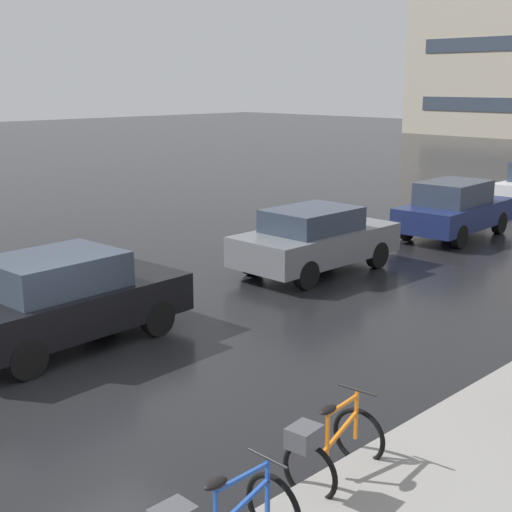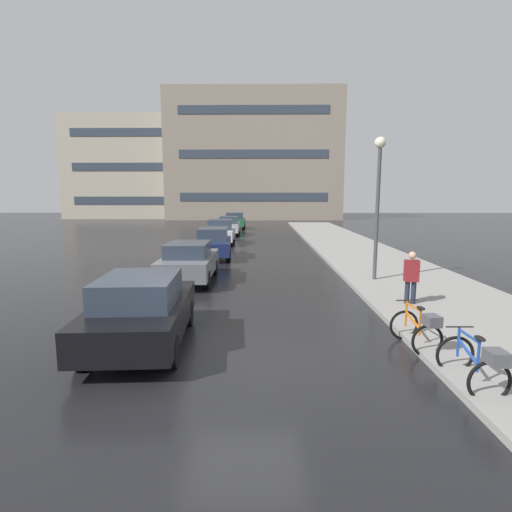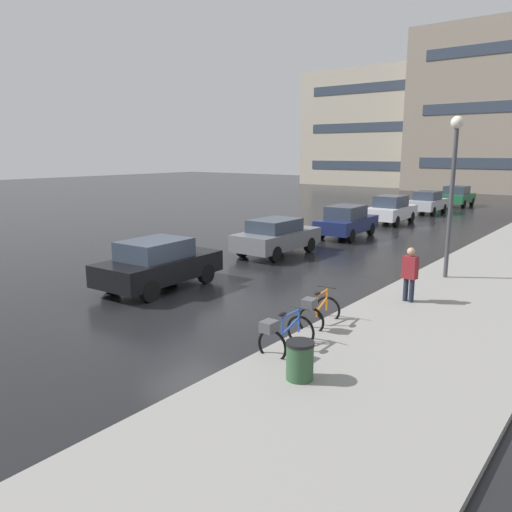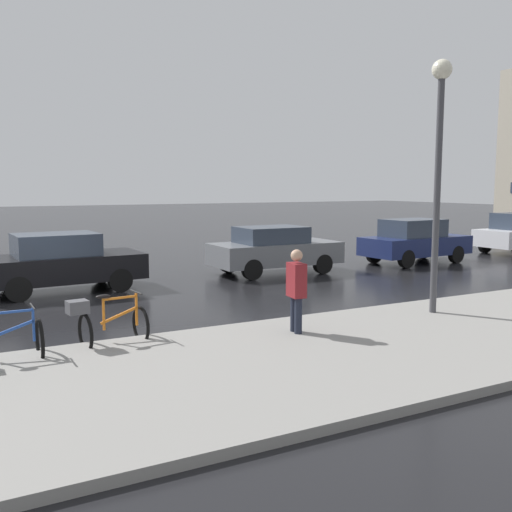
{
  "view_description": "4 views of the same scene",
  "coord_description": "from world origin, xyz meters",
  "px_view_note": "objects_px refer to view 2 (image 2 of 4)",
  "views": [
    {
      "loc": [
        8.18,
        -5.0,
        4.36
      ],
      "look_at": [
        -0.21,
        3.26,
        1.47
      ],
      "focal_mm": 50.0,
      "sensor_mm": 36.0,
      "label": 1
    },
    {
      "loc": [
        0.34,
        -7.73,
        3.29
      ],
      "look_at": [
        0.21,
        2.97,
        1.67
      ],
      "focal_mm": 28.0,
      "sensor_mm": 36.0,
      "label": 2
    },
    {
      "loc": [
        9.65,
        -9.56,
        4.28
      ],
      "look_at": [
        -0.17,
        3.08,
        0.93
      ],
      "focal_mm": 35.0,
      "sensor_mm": 36.0,
      "label": 3
    },
    {
      "loc": [
        13.51,
        -1.71,
        2.85
      ],
      "look_at": [
        1.44,
        4.67,
        1.15
      ],
      "focal_mm": 40.0,
      "sensor_mm": 36.0,
      "label": 4
    }
  ],
  "objects_px": {
    "car_green": "(235,221)",
    "streetlamp": "(378,187)",
    "car_white": "(220,232)",
    "car_navy": "(213,243)",
    "pedestrian": "(411,277)",
    "car_silver": "(229,226)",
    "car_black": "(141,310)",
    "bicycle_second": "(419,328)",
    "bicycle_nearest": "(476,363)",
    "car_grey": "(189,261)"
  },
  "relations": [
    {
      "from": "car_navy",
      "to": "pedestrian",
      "type": "xyz_separation_m",
      "value": [
        6.93,
        -9.44,
        0.14
      ]
    },
    {
      "from": "car_white",
      "to": "streetlamp",
      "type": "xyz_separation_m",
      "value": [
        7.1,
        -12.14,
        2.78
      ]
    },
    {
      "from": "car_grey",
      "to": "car_black",
      "type": "bearing_deg",
      "value": -88.86
    },
    {
      "from": "car_silver",
      "to": "car_green",
      "type": "height_order",
      "value": "car_green"
    },
    {
      "from": "car_navy",
      "to": "bicycle_second",
      "type": "bearing_deg",
      "value": -65.08
    },
    {
      "from": "car_grey",
      "to": "car_green",
      "type": "distance_m",
      "value": 24.65
    },
    {
      "from": "bicycle_nearest",
      "to": "car_black",
      "type": "xyz_separation_m",
      "value": [
        -6.27,
        2.06,
        0.3
      ]
    },
    {
      "from": "car_navy",
      "to": "car_silver",
      "type": "height_order",
      "value": "car_navy"
    },
    {
      "from": "car_navy",
      "to": "pedestrian",
      "type": "distance_m",
      "value": 11.71
    },
    {
      "from": "car_white",
      "to": "car_green",
      "type": "bearing_deg",
      "value": 89.22
    },
    {
      "from": "bicycle_second",
      "to": "pedestrian",
      "type": "relative_size",
      "value": 0.82
    },
    {
      "from": "car_black",
      "to": "bicycle_nearest",
      "type": "bearing_deg",
      "value": -18.22
    },
    {
      "from": "car_black",
      "to": "car_white",
      "type": "distance_m",
      "value": 18.66
    },
    {
      "from": "car_silver",
      "to": "car_green",
      "type": "distance_m",
      "value": 6.41
    },
    {
      "from": "car_black",
      "to": "pedestrian",
      "type": "xyz_separation_m",
      "value": [
        7.04,
        3.02,
        0.15
      ]
    },
    {
      "from": "car_black",
      "to": "car_green",
      "type": "bearing_deg",
      "value": 89.91
    },
    {
      "from": "bicycle_nearest",
      "to": "bicycle_second",
      "type": "height_order",
      "value": "bicycle_nearest"
    },
    {
      "from": "car_black",
      "to": "bicycle_second",
      "type": "bearing_deg",
      "value": -2.37
    },
    {
      "from": "car_grey",
      "to": "car_green",
      "type": "bearing_deg",
      "value": 89.58
    },
    {
      "from": "car_grey",
      "to": "car_green",
      "type": "relative_size",
      "value": 1.12
    },
    {
      "from": "car_white",
      "to": "car_green",
      "type": "xyz_separation_m",
      "value": [
        0.17,
        12.65,
        -0.03
      ]
    },
    {
      "from": "bicycle_second",
      "to": "car_black",
      "type": "xyz_separation_m",
      "value": [
        -6.02,
        0.25,
        0.31
      ]
    },
    {
      "from": "bicycle_nearest",
      "to": "streetlamp",
      "type": "relative_size",
      "value": 0.26
    },
    {
      "from": "pedestrian",
      "to": "car_navy",
      "type": "bearing_deg",
      "value": 126.28
    },
    {
      "from": "car_white",
      "to": "car_grey",
      "type": "bearing_deg",
      "value": -90.04
    },
    {
      "from": "bicycle_nearest",
      "to": "car_silver",
      "type": "height_order",
      "value": "car_silver"
    },
    {
      "from": "bicycle_second",
      "to": "car_silver",
      "type": "xyz_separation_m",
      "value": [
        -6.07,
        25.14,
        0.31
      ]
    },
    {
      "from": "car_black",
      "to": "car_silver",
      "type": "height_order",
      "value": "same"
    },
    {
      "from": "car_black",
      "to": "car_navy",
      "type": "xyz_separation_m",
      "value": [
        0.12,
        12.46,
        0.01
      ]
    },
    {
      "from": "bicycle_second",
      "to": "car_grey",
      "type": "xyz_separation_m",
      "value": [
        -6.15,
        6.9,
        0.29
      ]
    },
    {
      "from": "car_white",
      "to": "car_green",
      "type": "height_order",
      "value": "car_white"
    },
    {
      "from": "bicycle_second",
      "to": "streetlamp",
      "type": "height_order",
      "value": "streetlamp"
    },
    {
      "from": "bicycle_second",
      "to": "car_grey",
      "type": "bearing_deg",
      "value": 131.72
    },
    {
      "from": "car_white",
      "to": "streetlamp",
      "type": "relative_size",
      "value": 0.76
    },
    {
      "from": "bicycle_second",
      "to": "car_silver",
      "type": "distance_m",
      "value": 25.87
    },
    {
      "from": "bicycle_nearest",
      "to": "car_navy",
      "type": "xyz_separation_m",
      "value": [
        -6.16,
        14.52,
        0.31
      ]
    },
    {
      "from": "car_silver",
      "to": "pedestrian",
      "type": "xyz_separation_m",
      "value": [
        7.1,
        -21.87,
        0.15
      ]
    },
    {
      "from": "car_black",
      "to": "car_silver",
      "type": "relative_size",
      "value": 1.11
    },
    {
      "from": "car_grey",
      "to": "car_silver",
      "type": "bearing_deg",
      "value": 89.75
    },
    {
      "from": "bicycle_second",
      "to": "streetlamp",
      "type": "bearing_deg",
      "value": 81.95
    },
    {
      "from": "car_white",
      "to": "streetlamp",
      "type": "bearing_deg",
      "value": -59.68
    },
    {
      "from": "car_green",
      "to": "streetlamp",
      "type": "relative_size",
      "value": 0.69
    },
    {
      "from": "bicycle_nearest",
      "to": "car_silver",
      "type": "relative_size",
      "value": 0.37
    },
    {
      "from": "bicycle_second",
      "to": "car_navy",
      "type": "height_order",
      "value": "car_navy"
    },
    {
      "from": "car_green",
      "to": "pedestrian",
      "type": "distance_m",
      "value": 29.14
    },
    {
      "from": "car_navy",
      "to": "pedestrian",
      "type": "bearing_deg",
      "value": -53.72
    },
    {
      "from": "car_grey",
      "to": "car_white",
      "type": "relative_size",
      "value": 1.03
    },
    {
      "from": "car_navy",
      "to": "car_white",
      "type": "distance_m",
      "value": 6.2
    },
    {
      "from": "bicycle_nearest",
      "to": "streetlamp",
      "type": "xyz_separation_m",
      "value": [
        0.7,
        8.58,
        3.12
      ]
    },
    {
      "from": "car_white",
      "to": "pedestrian",
      "type": "xyz_separation_m",
      "value": [
        7.17,
        -15.64,
        0.11
      ]
    }
  ]
}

